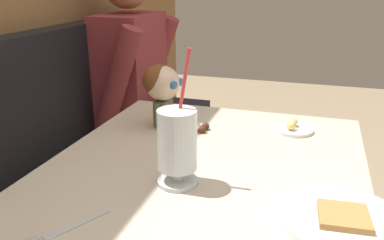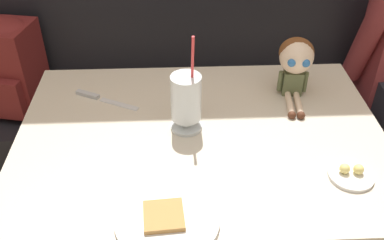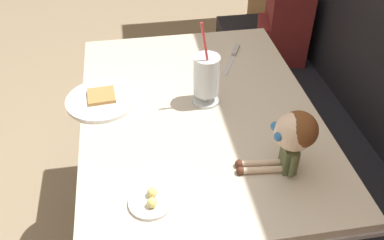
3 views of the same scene
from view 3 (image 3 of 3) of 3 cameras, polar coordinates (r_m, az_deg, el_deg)
The scene contains 8 objects.
booth_bench at distance 1.92m, azimuth 19.72°, elevation -6.56°, with size 2.60×0.48×1.00m.
diner_table at distance 1.58m, azimuth 0.83°, elevation -4.21°, with size 1.11×0.81×0.74m.
toast_plate at distance 1.52m, azimuth -12.17°, elevation 2.72°, with size 0.25×0.25×0.03m.
milkshake_glass at distance 1.43m, azimuth 1.96°, elevation 5.78°, with size 0.10×0.10×0.32m.
butter_saucer at distance 1.15m, azimuth -5.59°, elevation -10.87°, with size 0.12×0.12×0.04m.
butter_knife at distance 1.76m, azimuth 5.67°, elevation 8.87°, with size 0.22×0.12×0.01m.
seated_doll at distance 1.19m, azimuth 13.58°, elevation -1.97°, with size 0.12×0.22×0.20m.
backpack at distance 2.30m, azimuth 12.62°, elevation 13.30°, with size 0.34×0.30×0.41m.
Camera 3 is at (1.13, -0.03, 1.63)m, focal length 39.38 mm.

